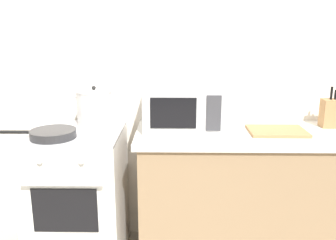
{
  "coord_description": "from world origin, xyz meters",
  "views": [
    {
      "loc": [
        0.29,
        -1.65,
        1.58
      ],
      "look_at": [
        0.26,
        0.6,
        1.0
      ],
      "focal_mm": 38.96,
      "sensor_mm": 36.0,
      "label": 1
    }
  ],
  "objects": [
    {
      "name": "frying_pan",
      "position": [
        -0.45,
        0.46,
        0.95
      ],
      "size": [
        0.48,
        0.28,
        0.05
      ],
      "color": "#28282B",
      "rests_on": "stove"
    },
    {
      "name": "stove",
      "position": [
        -0.35,
        0.6,
        0.46
      ],
      "size": [
        0.6,
        0.64,
        0.92
      ],
      "color": "white",
      "rests_on": "ground_plane"
    },
    {
      "name": "stock_pot",
      "position": [
        -0.23,
        0.71,
        1.05
      ],
      "size": [
        0.32,
        0.24,
        0.28
      ],
      "color": "silver",
      "rests_on": "stove"
    },
    {
      "name": "back_wall",
      "position": [
        0.3,
        0.97,
        1.25
      ],
      "size": [
        4.4,
        0.1,
        2.5
      ],
      "primitive_type": "cube",
      "color": "silver",
      "rests_on": "ground_plane"
    },
    {
      "name": "countertop_right",
      "position": [
        0.9,
        0.62,
        0.9
      ],
      "size": [
        1.7,
        0.6,
        0.04
      ],
      "primitive_type": "cube",
      "color": "beige",
      "rests_on": "lower_cabinet_right"
    },
    {
      "name": "knife_block",
      "position": [
        1.35,
        0.74,
        1.02
      ],
      "size": [
        0.13,
        0.1,
        0.28
      ],
      "color": "#997047",
      "rests_on": "countertop_right"
    },
    {
      "name": "cutting_board",
      "position": [
        0.96,
        0.6,
        0.93
      ],
      "size": [
        0.36,
        0.26,
        0.02
      ],
      "primitive_type": "cube",
      "color": "#997047",
      "rests_on": "countertop_right"
    },
    {
      "name": "microwave",
      "position": [
        0.35,
        0.68,
        1.07
      ],
      "size": [
        0.5,
        0.37,
        0.3
      ],
      "color": "silver",
      "rests_on": "countertop_right"
    },
    {
      "name": "lower_cabinet_right",
      "position": [
        0.9,
        0.62,
        0.44
      ],
      "size": [
        1.64,
        0.56,
        0.88
      ],
      "primitive_type": "cube",
      "color": "#8C7051",
      "rests_on": "ground_plane"
    }
  ]
}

